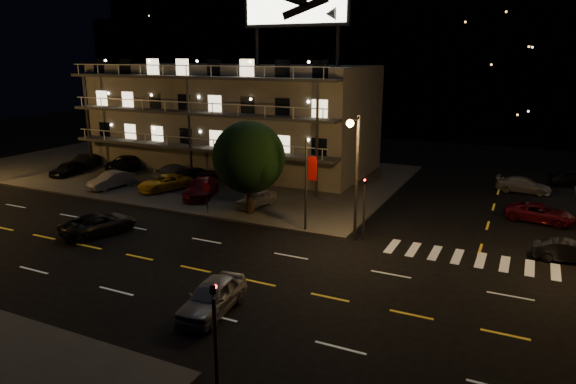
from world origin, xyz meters
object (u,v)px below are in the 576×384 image
at_px(lot_car_4, 256,198).
at_px(lot_car_7, 177,171).
at_px(road_car_west, 99,224).
at_px(road_car_east, 212,297).
at_px(tree, 248,159).
at_px(lot_car_2, 165,183).
at_px(side_car_0, 568,251).

height_order(lot_car_4, lot_car_7, lot_car_7).
height_order(lot_car_7, road_car_west, lot_car_7).
height_order(lot_car_7, road_car_east, lot_car_7).
distance_m(tree, lot_car_2, 10.91).
xyz_separation_m(side_car_0, road_car_east, (-15.11, -13.85, 0.14)).
bearing_deg(road_car_west, tree, -114.14).
xyz_separation_m(lot_car_7, road_car_west, (4.66, -14.46, -0.15)).
distance_m(side_car_0, road_car_east, 20.50).
relative_size(road_car_east, road_car_west, 0.90).
height_order(lot_car_4, road_car_west, road_car_west).
bearing_deg(lot_car_2, side_car_0, 18.15).
relative_size(side_car_0, road_car_west, 0.75).
height_order(lot_car_2, lot_car_4, lot_car_2).
bearing_deg(side_car_0, road_car_west, 102.12).
xyz_separation_m(lot_car_2, road_car_east, (15.79, -16.31, -0.05)).
bearing_deg(road_car_east, lot_car_7, 125.66).
relative_size(tree, lot_car_7, 1.44).
xyz_separation_m(lot_car_4, side_car_0, (21.34, -1.58, -0.15)).
relative_size(side_car_0, road_car_east, 0.84).
distance_m(lot_car_7, road_car_west, 15.19).
relative_size(lot_car_2, lot_car_4, 1.31).
height_order(lot_car_2, side_car_0, lot_car_2).
height_order(lot_car_2, road_car_west, lot_car_2).
xyz_separation_m(tree, side_car_0, (20.92, 0.27, -3.61)).
distance_m(lot_car_2, lot_car_4, 9.61).
height_order(tree, lot_car_4, tree).
xyz_separation_m(lot_car_2, road_car_west, (2.99, -10.55, -0.12)).
distance_m(lot_car_2, road_car_west, 10.96).
height_order(tree, lot_car_7, tree).
height_order(lot_car_4, side_car_0, lot_car_4).
relative_size(lot_car_2, side_car_0, 1.26).
bearing_deg(road_car_west, lot_car_4, -106.54).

